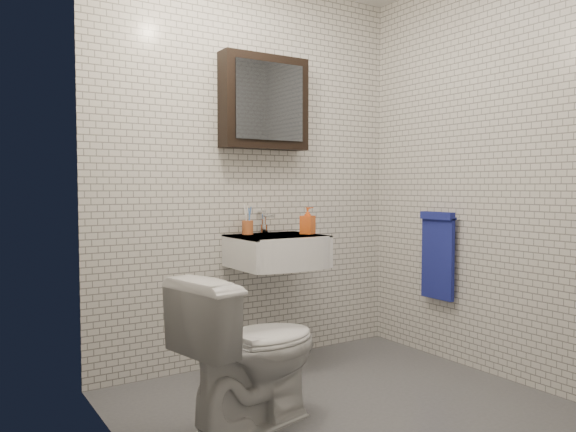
# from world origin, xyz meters

# --- Properties ---
(ground) EXTENTS (2.20, 2.00, 0.01)m
(ground) POSITION_xyz_m (0.00, 0.00, 0.01)
(ground) COLOR #494B50
(ground) RESTS_ON ground
(room_shell) EXTENTS (2.22, 2.02, 2.51)m
(room_shell) POSITION_xyz_m (0.00, 0.00, 1.47)
(room_shell) COLOR silver
(room_shell) RESTS_ON ground
(washbasin) EXTENTS (0.55, 0.50, 0.20)m
(washbasin) POSITION_xyz_m (0.05, 0.73, 0.76)
(washbasin) COLOR white
(washbasin) RESTS_ON room_shell
(faucet) EXTENTS (0.06, 0.20, 0.15)m
(faucet) POSITION_xyz_m (0.05, 0.93, 0.92)
(faucet) COLOR silver
(faucet) RESTS_ON washbasin
(mirror_cabinet) EXTENTS (0.60, 0.15, 0.60)m
(mirror_cabinet) POSITION_xyz_m (0.05, 0.93, 1.70)
(mirror_cabinet) COLOR black
(mirror_cabinet) RESTS_ON room_shell
(towel_rail) EXTENTS (0.09, 0.30, 0.58)m
(towel_rail) POSITION_xyz_m (1.04, 0.35, 0.72)
(towel_rail) COLOR silver
(towel_rail) RESTS_ON room_shell
(toothbrush_cup) EXTENTS (0.08, 0.08, 0.20)m
(toothbrush_cup) POSITION_xyz_m (-0.08, 0.92, 0.90)
(toothbrush_cup) COLOR #C05F30
(toothbrush_cup) RESTS_ON washbasin
(soap_bottle) EXTENTS (0.11, 0.11, 0.18)m
(soap_bottle) POSITION_xyz_m (0.27, 0.74, 0.94)
(soap_bottle) COLOR orange
(soap_bottle) RESTS_ON washbasin
(toilet) EXTENTS (0.80, 0.56, 0.75)m
(toilet) POSITION_xyz_m (-0.51, 0.10, 0.37)
(toilet) COLOR silver
(toilet) RESTS_ON ground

